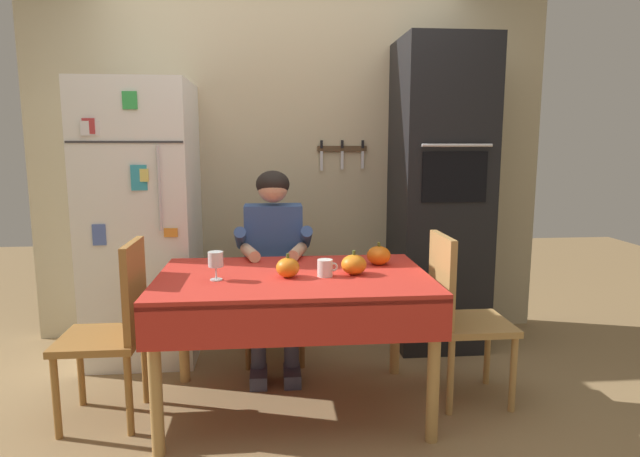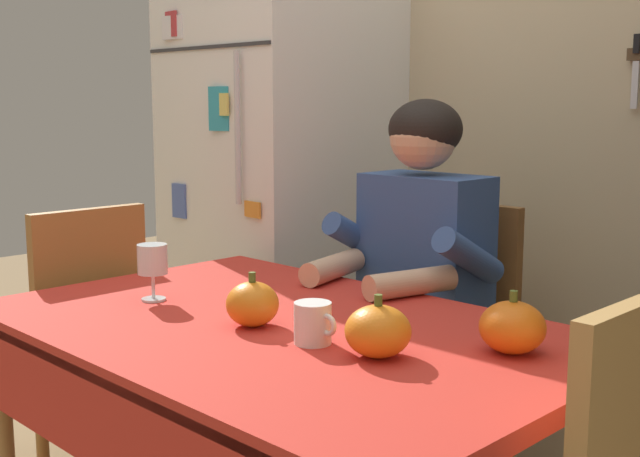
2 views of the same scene
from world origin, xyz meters
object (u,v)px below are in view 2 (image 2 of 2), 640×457
Objects in this scene: chair_left_side at (77,341)px; pumpkin_medium at (378,331)px; seated_person at (410,279)px; pumpkin_small at (512,327)px; chair_behind_person at (447,341)px; pumpkin_large at (252,304)px; wine_glass at (152,261)px; refrigerator at (281,191)px; dining_table at (275,361)px; coffee_mug at (313,323)px.

chair_left_side is 1.25m from pumpkin_medium.
seated_person is 9.38× the size of pumpkin_small.
seated_person reaches higher than chair_left_side.
chair_behind_person is at bearing 44.99° from chair_left_side.
chair_left_side is 7.57× the size of pumpkin_large.
seated_person is 9.44× the size of pumpkin_medium.
pumpkin_medium is at bearing 4.69° from wine_glass.
pumpkin_small is at bearing -25.37° from refrigerator.
refrigerator is at bearing 137.09° from dining_table.
chair_behind_person is 7.57× the size of pumpkin_large.
pumpkin_medium is (0.41, -0.61, 0.05)m from seated_person.
dining_table is at bearing -157.38° from pumpkin_small.
seated_person is 0.71m from pumpkin_small.
chair_left_side is 1.43m from pumpkin_small.
chair_left_side is 0.61m from wine_glass.
coffee_mug is at bearing -169.10° from pumpkin_medium.
pumpkin_medium is (0.41, -0.80, 0.28)m from chair_behind_person.
chair_left_side reaches higher than coffee_mug.
wine_glass is 0.36m from pumpkin_large.
pumpkin_large is 0.34m from pumpkin_medium.
pumpkin_small is at bearing -45.34° from chair_behind_person.
coffee_mug is (0.26, -0.83, 0.27)m from chair_behind_person.
refrigerator is 13.56× the size of pumpkin_small.
dining_table is 1.51× the size of chair_left_side.
coffee_mug is 0.80× the size of pumpkin_medium.
coffee_mug is 0.74× the size of wine_glass.
chair_left_side is at bearing -179.82° from pumpkin_medium.
dining_table is 0.14m from pumpkin_large.
refrigerator is 1.32m from dining_table.
refrigerator is 1.94× the size of chair_left_side.
wine_glass reaches higher than dining_table.
pumpkin_medium is (0.70, 0.06, -0.05)m from wine_glass.
coffee_mug is at bearing 2.95° from wine_glass.
wine_glass is at bearing -163.06° from pumpkin_small.
pumpkin_medium is at bearing -1.11° from dining_table.
dining_table is 0.43m from wine_glass.
chair_behind_person and chair_left_side have the same top height.
pumpkin_small is at bearing 16.94° from wine_glass.
dining_table is 0.62m from seated_person.
coffee_mug is (0.16, -0.04, 0.13)m from dining_table.
refrigerator is 1.55m from pumpkin_medium.
refrigerator is 0.98m from chair_left_side.
refrigerator is 1.31m from pumpkin_large.
pumpkin_small is (0.87, 0.27, -0.05)m from wine_glass.
dining_table is at bearing -80.79° from seated_person.
seated_person reaches higher than chair_behind_person.
refrigerator reaches higher than dining_table.
seated_person is (0.00, -0.19, 0.23)m from chair_behind_person.
refrigerator is 1.94× the size of chair_behind_person.
refrigerator is at bearing 154.63° from pumpkin_small.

